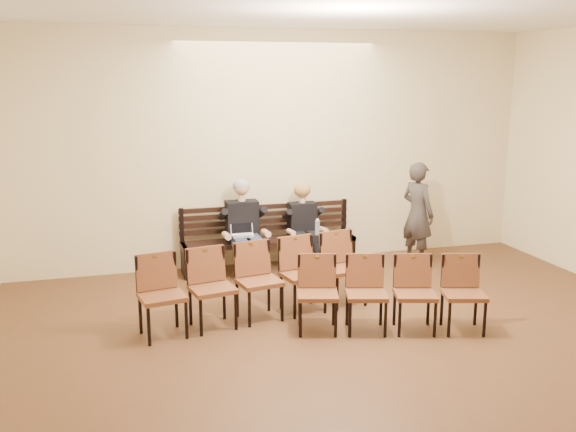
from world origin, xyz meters
name	(u,v)px	position (x,y,z in m)	size (l,w,h in m)	color
ground	(436,425)	(0.00, 0.00, 0.00)	(10.00, 10.00, 0.00)	#55321D
room_walls	(406,111)	(0.00, 0.79, 2.54)	(8.02, 10.01, 3.51)	beige
bench	(269,254)	(-0.23, 4.65, 0.23)	(2.60, 0.90, 0.45)	black
seated_man	(244,227)	(-0.64, 4.53, 0.69)	(0.57, 0.79, 1.38)	black
seated_woman	(304,230)	(0.28, 4.53, 0.58)	(0.50, 0.69, 1.16)	black
laptop	(244,238)	(-0.68, 4.35, 0.57)	(0.33, 0.26, 0.24)	#BCBCC1
water_bottle	(317,235)	(0.39, 4.25, 0.57)	(0.07, 0.07, 0.24)	silver
bag	(302,268)	(0.13, 4.12, 0.14)	(0.37, 0.25, 0.27)	black
passerby	(418,206)	(1.98, 4.24, 0.91)	(0.66, 0.43, 1.81)	#342E2A
chair_row_front	(391,295)	(0.48, 1.95, 0.43)	(2.09, 0.47, 0.86)	brown
chair_row_back	(259,282)	(-0.85, 2.72, 0.46)	(2.80, 0.50, 0.91)	brown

